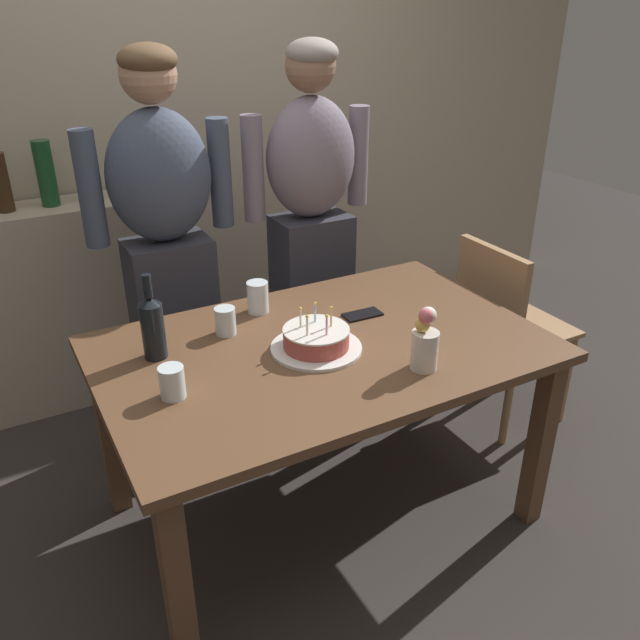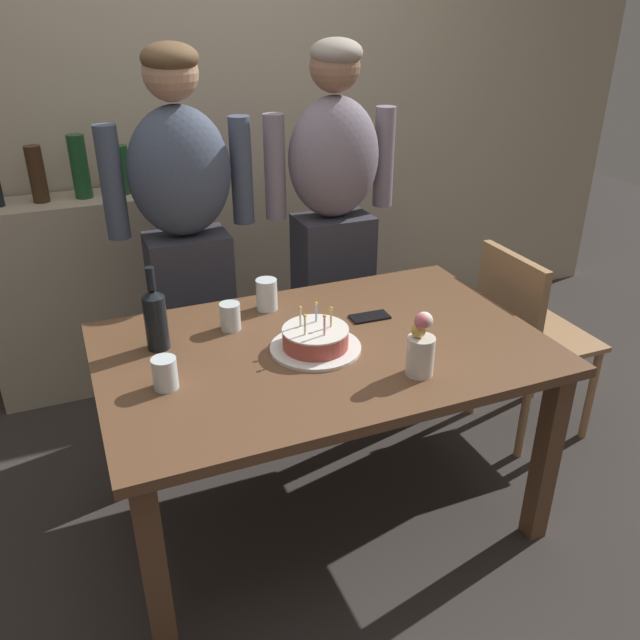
% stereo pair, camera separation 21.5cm
% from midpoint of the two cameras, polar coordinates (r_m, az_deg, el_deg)
% --- Properties ---
extents(ground_plane, '(10.00, 10.00, 0.00)m').
position_cam_midpoint_polar(ground_plane, '(2.64, 2.65, -16.46)').
color(ground_plane, '#332D2B').
extents(back_wall, '(5.20, 0.10, 2.60)m').
position_cam_midpoint_polar(back_wall, '(3.43, -8.40, 17.89)').
color(back_wall, tan).
rests_on(back_wall, ground_plane).
extents(dining_table, '(1.50, 0.96, 0.74)m').
position_cam_midpoint_polar(dining_table, '(2.25, 2.99, -4.41)').
color(dining_table, brown).
rests_on(dining_table, ground_plane).
extents(birthday_cake, '(0.31, 0.31, 0.15)m').
position_cam_midpoint_polar(birthday_cake, '(2.16, 2.44, -1.84)').
color(birthday_cake, white).
rests_on(birthday_cake, dining_table).
extents(water_glass_near, '(0.08, 0.08, 0.12)m').
position_cam_midpoint_polar(water_glass_near, '(2.43, -2.20, 2.20)').
color(water_glass_near, silver).
rests_on(water_glass_near, dining_table).
extents(water_glass_far, '(0.08, 0.08, 0.10)m').
position_cam_midpoint_polar(water_glass_far, '(1.97, -10.49, -4.73)').
color(water_glass_far, silver).
rests_on(water_glass_far, dining_table).
extents(water_glass_side, '(0.07, 0.07, 0.10)m').
position_cam_midpoint_polar(water_glass_side, '(2.29, -5.28, 0.25)').
color(water_glass_side, silver).
rests_on(water_glass_side, dining_table).
extents(wine_bottle, '(0.08, 0.08, 0.29)m').
position_cam_midpoint_polar(wine_bottle, '(2.17, -11.59, 0.17)').
color(wine_bottle, black).
rests_on(wine_bottle, dining_table).
extents(cell_phone, '(0.15, 0.08, 0.01)m').
position_cam_midpoint_polar(cell_phone, '(2.40, 6.96, 0.22)').
color(cell_phone, black).
rests_on(cell_phone, dining_table).
extents(flower_vase, '(0.09, 0.09, 0.21)m').
position_cam_midpoint_polar(flower_vase, '(2.03, 11.88, -2.41)').
color(flower_vase, silver).
rests_on(flower_vase, dining_table).
extents(person_man_bearded, '(0.61, 0.27, 1.66)m').
position_cam_midpoint_polar(person_man_bearded, '(2.75, -9.46, 6.47)').
color(person_man_bearded, '#33333D').
rests_on(person_man_bearded, ground_plane).
extents(person_woman_cardigan, '(0.61, 0.27, 1.66)m').
position_cam_midpoint_polar(person_woman_cardigan, '(2.96, 3.27, 8.24)').
color(person_woman_cardigan, '#33333D').
rests_on(person_woman_cardigan, ground_plane).
extents(dining_chair, '(0.42, 0.42, 0.87)m').
position_cam_midpoint_polar(dining_chair, '(2.95, 19.52, -0.86)').
color(dining_chair, '#A37A51').
rests_on(dining_chair, ground_plane).
extents(shelf_cabinet, '(0.86, 0.30, 1.26)m').
position_cam_midpoint_polar(shelf_cabinet, '(3.33, -18.61, 2.11)').
color(shelf_cabinet, tan).
rests_on(shelf_cabinet, ground_plane).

